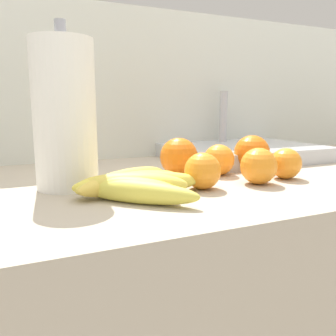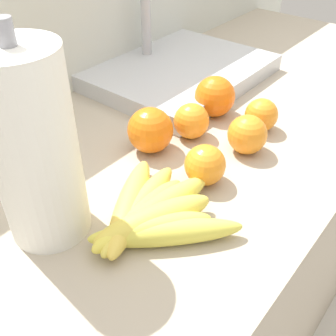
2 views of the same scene
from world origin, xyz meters
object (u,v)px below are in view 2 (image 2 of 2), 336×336
paper_towel_roll (34,150)px  sink_basin (181,72)px  orange_front (247,135)px  banana_bunch (149,216)px  orange_center (213,96)px  orange_right (150,130)px  orange_back_left (205,165)px  orange_back_right (191,121)px  orange_far_right (261,115)px

paper_towel_roll → sink_basin: bearing=17.1°
orange_front → paper_towel_roll: size_ratio=0.24×
banana_bunch → orange_center: size_ratio=2.82×
orange_right → paper_towel_roll: bearing=-175.9°
orange_front → orange_back_left: orange_front is taller
orange_back_right → orange_center: bearing=10.1°
orange_back_right → orange_back_left: 0.14m
orange_front → paper_towel_roll: (-0.34, 0.12, 0.10)m
orange_back_right → paper_towel_roll: (-0.32, 0.01, 0.10)m
banana_bunch → paper_towel_roll: 0.18m
orange_back_left → paper_towel_roll: (-0.22, 0.11, 0.10)m
orange_far_right → orange_right: (-0.19, 0.12, 0.01)m
orange_back_right → orange_far_right: (0.11, -0.09, -0.00)m
orange_far_right → sink_basin: size_ratio=0.16×
banana_bunch → orange_back_left: bearing=-1.1°
orange_back_left → orange_right: orange_right is taller
banana_bunch → orange_right: size_ratio=2.83×
banana_bunch → orange_far_right: 0.34m
orange_far_right → orange_center: 0.11m
orange_right → sink_basin: (0.27, 0.14, -0.02)m
orange_center → orange_right: 0.18m
orange_right → paper_towel_roll: 0.26m
orange_back_left → sink_basin: bearing=43.2°
banana_bunch → orange_front: orange_front is taller
orange_front → sink_basin: sink_basin is taller
banana_bunch → orange_front: size_ratio=3.30×
orange_back_right → orange_center: (0.10, 0.02, 0.01)m
banana_bunch → orange_right: 0.20m
orange_back_left → orange_center: bearing=30.8°
orange_far_right → orange_back_left: orange_back_left is taller
banana_bunch → sink_basin: (0.42, 0.27, 0.00)m
banana_bunch → orange_center: 0.35m
orange_right → sink_basin: bearing=27.2°
orange_back_right → orange_front: 0.11m
orange_front → paper_towel_roll: paper_towel_roll is taller
banana_bunch → paper_towel_roll: bearing=128.6°
paper_towel_roll → orange_center: bearing=0.6°
orange_back_left → sink_basin: (0.29, 0.27, -0.01)m
orange_center → paper_towel_roll: (-0.42, -0.00, 0.09)m
orange_back_left → orange_right: size_ratio=0.82×
orange_back_left → orange_right: 0.13m
banana_bunch → orange_center: (0.33, 0.11, 0.02)m
orange_far_right → orange_back_left: size_ratio=0.95×
orange_front → sink_basin: 0.33m
banana_bunch → orange_back_left: size_ratio=3.47×
orange_center → banana_bunch: bearing=-161.0°
paper_towel_roll → orange_right: bearing=4.1°
orange_back_left → sink_basin: sink_basin is taller
orange_back_right → orange_right: orange_right is taller
orange_back_right → sink_basin: bearing=41.9°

